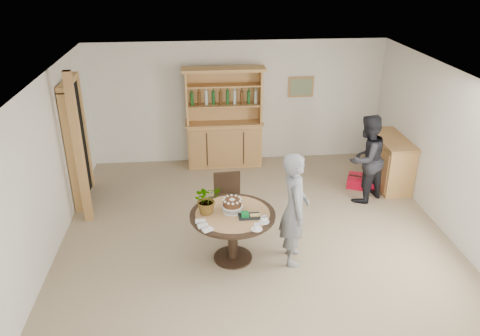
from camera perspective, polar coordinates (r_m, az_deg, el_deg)
name	(u,v)px	position (r m, az deg, el deg)	size (l,w,h in m)	color
ground	(259,252)	(7.08, 2.35, -10.18)	(7.00, 7.00, 0.00)	tan
room_shell	(262,143)	(6.25, 2.65, 3.03)	(6.04, 7.04, 2.52)	white
doorway	(76,141)	(8.55, -19.34, 3.17)	(0.13, 1.10, 2.18)	black
pine_post	(79,150)	(7.72, -19.04, 2.06)	(0.12, 0.12, 2.50)	tan
hutch	(224,133)	(9.61, -1.92, 4.30)	(1.62, 0.54, 2.04)	tan
sideboard	(390,161)	(9.25, 17.77, 0.78)	(0.54, 1.26, 0.94)	tan
dining_table	(233,223)	(6.62, -0.90, -6.68)	(1.20, 1.20, 0.76)	black
dining_chair	(228,199)	(7.37, -1.46, -3.77)	(0.45, 0.45, 0.95)	black
birthday_cake	(232,204)	(6.52, -0.95, -4.36)	(0.30, 0.30, 0.20)	white
flower_vase	(207,199)	(6.46, -4.06, -3.82)	(0.38, 0.33, 0.42)	#3F7233
gift_tray	(249,215)	(6.43, 1.09, -5.78)	(0.30, 0.20, 0.08)	black
coffee_cup_a	(264,220)	(6.32, 2.94, -6.31)	(0.15, 0.15, 0.09)	white
coffee_cup_b	(257,227)	(6.16, 2.05, -7.22)	(0.15, 0.15, 0.08)	white
napkins	(204,226)	(6.24, -4.45, -7.01)	(0.24, 0.33, 0.03)	white
teen_boy	(294,209)	(6.52, 6.65, -5.00)	(0.61, 0.40, 1.67)	slate
adult_person	(366,159)	(8.41, 15.11, 1.09)	(0.77, 0.60, 1.59)	black
red_suitcase	(364,182)	(9.17, 14.86, -1.64)	(0.71, 0.60, 0.21)	red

